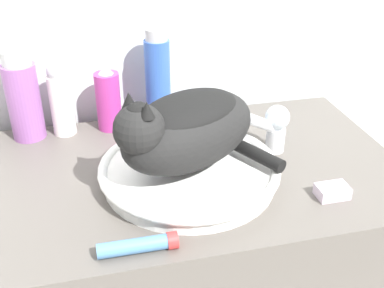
% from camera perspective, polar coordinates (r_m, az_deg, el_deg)
% --- Properties ---
extents(sink_basin, '(0.38, 0.38, 0.04)m').
position_cam_1_polar(sink_basin, '(1.00, -0.16, -3.16)').
color(sink_basin, white).
rests_on(sink_basin, vanity_counter).
extents(cat, '(0.36, 0.30, 0.18)m').
position_cam_1_polar(cat, '(0.94, -0.62, 2.04)').
color(cat, black).
rests_on(cat, sink_basin).
extents(faucet, '(0.13, 0.07, 0.12)m').
position_cam_1_polar(faucet, '(1.10, 9.67, 2.18)').
color(faucet, silver).
rests_on(faucet, vanity_counter).
extents(mouthwash_bottle, '(0.08, 0.08, 0.22)m').
position_cam_1_polar(mouthwash_bottle, '(1.20, -19.38, 5.29)').
color(mouthwash_bottle, '#93569E').
rests_on(mouthwash_bottle, vanity_counter).
extents(shampoo_bottle_tall, '(0.06, 0.06, 0.25)m').
position_cam_1_polar(shampoo_bottle_tall, '(1.20, -4.07, 7.67)').
color(shampoo_bottle_tall, '#335BB7').
rests_on(shampoo_bottle_tall, vanity_counter).
extents(lotion_bottle_white, '(0.06, 0.06, 0.19)m').
position_cam_1_polar(lotion_bottle_white, '(1.20, -15.29, 5.26)').
color(lotion_bottle_white, white).
rests_on(lotion_bottle_white, vanity_counter).
extents(spray_bottle_trigger, '(0.06, 0.06, 0.17)m').
position_cam_1_polar(spray_bottle_trigger, '(1.20, -9.89, 5.18)').
color(spray_bottle_trigger, '#B2338C').
rests_on(spray_bottle_trigger, vanity_counter).
extents(cream_tube, '(0.14, 0.03, 0.03)m').
position_cam_1_polar(cream_tube, '(0.84, -6.28, -11.86)').
color(cream_tube, '#4C7FB2').
rests_on(cream_tube, vanity_counter).
extents(soap_bar, '(0.06, 0.04, 0.02)m').
position_cam_1_polar(soap_bar, '(1.00, 16.29, -5.41)').
color(soap_bar, silver).
rests_on(soap_bar, vanity_counter).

